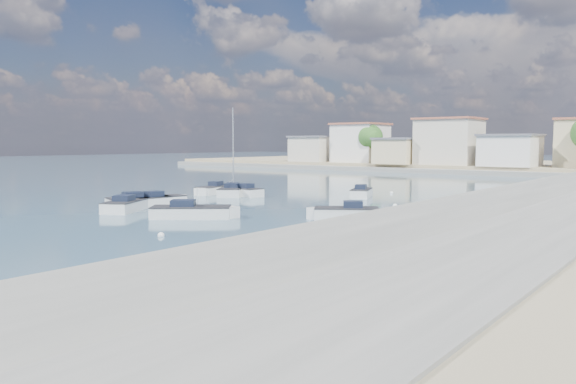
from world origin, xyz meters
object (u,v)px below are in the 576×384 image
object	(u,v)px
motorboat_b	(161,201)
motorboat_d	(343,214)
motorboat_f	(362,193)
sailboat	(234,191)
motorboat_c	(242,192)
motorboat_g	(212,190)
motorboat_e	(143,202)
motorboat_a	(129,206)
motorboat_h	(195,213)

from	to	relation	value
motorboat_b	motorboat_d	distance (m)	16.68
motorboat_f	sailboat	xyz separation A→B (m)	(-11.56, -5.87, 0.03)
motorboat_b	motorboat_c	size ratio (longest dim) A/B	0.99
motorboat_b	motorboat_g	world-z (taller)	same
motorboat_c	motorboat_e	world-z (taller)	same
motorboat_f	motorboat_g	bearing A→B (deg)	-153.80
motorboat_c	motorboat_f	world-z (taller)	same
sailboat	motorboat_e	bearing A→B (deg)	-83.17
motorboat_d	motorboat_e	bearing A→B (deg)	-168.02
motorboat_a	motorboat_h	size ratio (longest dim) A/B	0.98
motorboat_e	motorboat_f	world-z (taller)	same
motorboat_c	motorboat_h	world-z (taller)	same
motorboat_a	motorboat_c	xyz separation A→B (m)	(-1.22, 14.41, 0.00)
motorboat_a	motorboat_g	distance (m)	14.76
motorboat_d	motorboat_g	xyz separation A→B (m)	(-20.99, 7.98, 0.00)
sailboat	motorboat_a	bearing A→B (deg)	-79.59
motorboat_g	sailboat	world-z (taller)	sailboat
motorboat_c	sailboat	bearing A→B (deg)	165.01
motorboat_d	motorboat_g	size ratio (longest dim) A/B	0.90
motorboat_g	motorboat_h	world-z (taller)	same
motorboat_a	motorboat_e	world-z (taller)	same
motorboat_h	motorboat_f	bearing A→B (deg)	86.10
motorboat_f	sailboat	bearing A→B (deg)	-153.07
motorboat_f	motorboat_d	bearing A→B (deg)	-64.02
motorboat_h	sailboat	bearing A→B (deg)	124.76
motorboat_f	motorboat_a	bearing A→B (deg)	-113.13
motorboat_e	motorboat_g	bearing A→B (deg)	107.79
motorboat_c	motorboat_h	bearing A→B (deg)	-58.70
motorboat_h	motorboat_g	bearing A→B (deg)	132.07
motorboat_g	motorboat_c	bearing A→B (deg)	7.79
motorboat_b	motorboat_e	world-z (taller)	same
motorboat_e	motorboat_h	bearing A→B (deg)	-13.57
motorboat_g	sailboat	bearing A→B (deg)	22.28
motorboat_c	motorboat_f	distance (m)	11.85
motorboat_d	motorboat_e	xyz separation A→B (m)	(-17.25, -3.66, 0.00)
motorboat_b	motorboat_h	world-z (taller)	same
motorboat_a	motorboat_f	size ratio (longest dim) A/B	1.20
motorboat_c	motorboat_h	size ratio (longest dim) A/B	0.91
motorboat_g	motorboat_e	bearing A→B (deg)	-72.21
motorboat_f	motorboat_g	distance (m)	15.37
motorboat_a	motorboat_d	distance (m)	17.09
motorboat_c	sailboat	distance (m)	1.56
sailboat	motorboat_c	bearing A→B (deg)	-14.99
motorboat_c	motorboat_d	size ratio (longest dim) A/B	1.10
motorboat_c	motorboat_d	bearing A→B (deg)	-26.20
motorboat_a	sailboat	xyz separation A→B (m)	(-2.72, 14.81, 0.03)
motorboat_b	motorboat_c	world-z (taller)	same
motorboat_e	motorboat_d	bearing A→B (deg)	11.98
motorboat_b	motorboat_c	xyz separation A→B (m)	(-0.73, 10.76, 0.00)
motorboat_a	motorboat_c	bearing A→B (deg)	94.83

